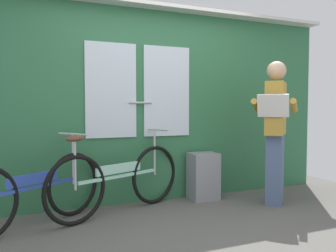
# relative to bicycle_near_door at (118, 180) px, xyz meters

# --- Properties ---
(ground_plane) EXTENTS (5.88, 4.27, 0.04)m
(ground_plane) POSITION_rel_bicycle_near_door_xyz_m (0.56, -0.96, -0.39)
(ground_plane) COLOR #56544F
(train_door_wall) EXTENTS (4.88, 0.28, 2.37)m
(train_door_wall) POSITION_rel_bicycle_near_door_xyz_m (0.55, 0.37, 0.87)
(train_door_wall) COLOR #2D6B42
(train_door_wall) RESTS_ON ground_plane
(bicycle_near_door) EXTENTS (1.64, 0.79, 0.90)m
(bicycle_near_door) POSITION_rel_bicycle_near_door_xyz_m (0.00, 0.00, 0.00)
(bicycle_near_door) COLOR black
(bicycle_near_door) RESTS_ON ground_plane
(bicycle_leaning_behind) EXTENTS (1.40, 0.95, 0.88)m
(bicycle_leaning_behind) POSITION_rel_bicycle_near_door_xyz_m (-0.87, -0.15, -0.01)
(bicycle_leaning_behind) COLOR black
(bicycle_leaning_behind) RESTS_ON ground_plane
(passenger_reading_newspaper) EXTENTS (0.62, 0.61, 1.70)m
(passenger_reading_newspaper) POSITION_rel_bicycle_near_door_xyz_m (1.83, -0.34, 0.53)
(passenger_reading_newspaper) COLOR slate
(passenger_reading_newspaper) RESTS_ON ground_plane
(trash_bin_by_wall) EXTENTS (0.35, 0.28, 0.59)m
(trash_bin_by_wall) POSITION_rel_bicycle_near_door_xyz_m (1.13, 0.16, -0.08)
(trash_bin_by_wall) COLOR gray
(trash_bin_by_wall) RESTS_ON ground_plane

